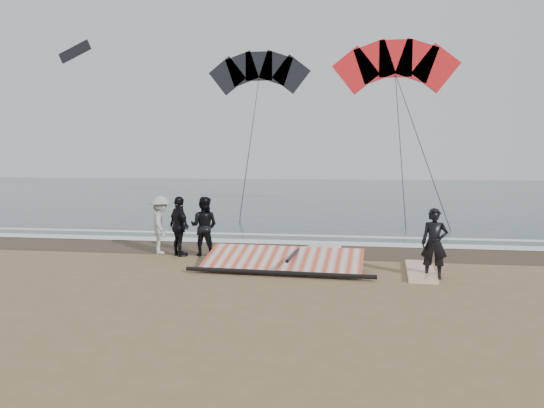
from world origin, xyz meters
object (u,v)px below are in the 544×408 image
(man_main, at_px, (434,243))
(sail_rig, at_px, (281,262))
(board_cream, at_px, (309,250))
(board_white, at_px, (420,271))

(man_main, relative_size, sail_rig, 0.36)
(board_cream, relative_size, sail_rig, 0.53)
(man_main, bearing_deg, board_white, 121.83)
(board_white, distance_m, board_cream, 4.02)
(board_cream, height_order, sail_rig, sail_rig)
(sail_rig, bearing_deg, man_main, -6.49)
(sail_rig, bearing_deg, board_cream, 79.82)
(board_white, bearing_deg, board_cream, 143.20)
(sail_rig, bearing_deg, board_white, 2.29)
(board_white, bearing_deg, man_main, -64.12)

